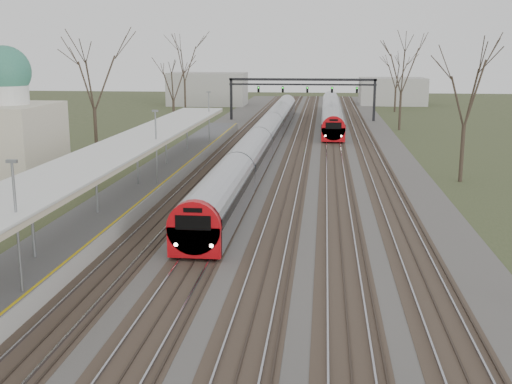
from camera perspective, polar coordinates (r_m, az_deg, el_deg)
track_bed at (r=63.59m, az=3.10°, el=3.53°), size 24.00×160.00×0.22m
platform at (r=47.87m, az=-9.23°, el=0.96°), size 3.50×69.00×1.00m
canopy at (r=43.03m, az=-10.96°, el=4.24°), size 4.10×50.00×3.11m
signal_gantry at (r=92.92m, az=4.15°, el=9.33°), size 21.00×0.59×6.08m
tree_west_far at (r=59.41m, az=-14.33°, el=10.25°), size 5.50×5.50×11.33m
tree_east_far at (r=50.91m, az=18.21°, el=8.89°), size 5.00×5.00×10.30m
train_near at (r=66.64m, az=0.88°, el=5.18°), size 2.62×75.21×3.05m
train_far at (r=91.87m, az=6.73°, el=7.10°), size 2.62×45.21×3.05m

